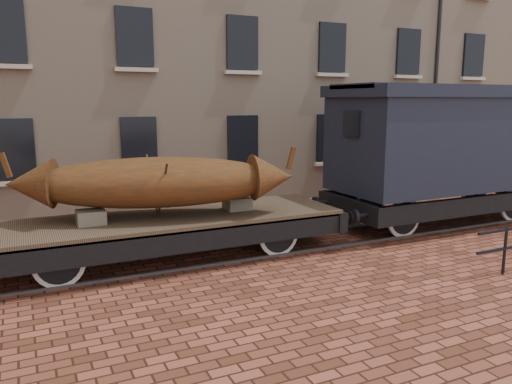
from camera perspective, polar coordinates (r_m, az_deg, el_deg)
name	(u,v)px	position (r m, az deg, el deg)	size (l,w,h in m)	color
ground	(287,245)	(12.52, 3.54, -6.02)	(90.00, 90.00, 0.00)	#52281A
warehouse_cream	(237,18)	(22.58, -2.13, 19.21)	(40.00, 10.19, 14.00)	#C6B096
rail_track	(287,243)	(12.51, 3.54, -5.89)	(30.00, 1.52, 0.06)	#59595E
flatcar_wagon	(169,225)	(11.22, -9.89, -3.77)	(8.70, 2.36, 1.31)	brown
iron_boat	(157,182)	(10.96, -11.26, 1.14)	(6.14, 2.94, 1.50)	brown
goods_van	(447,138)	(15.23, 21.00, 5.75)	(7.66, 2.79, 3.96)	black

